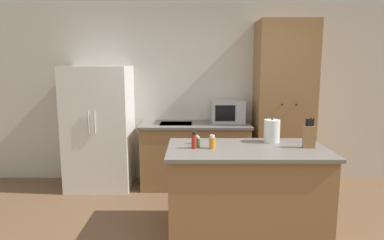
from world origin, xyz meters
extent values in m
cube|color=beige|center=(0.00, 2.33, 1.30)|extent=(7.20, 0.06, 2.60)
cube|color=white|center=(-1.69, 1.96, 0.85)|extent=(0.87, 0.69, 1.70)
cylinder|color=silver|center=(-1.73, 1.60, 0.99)|extent=(0.02, 0.02, 0.30)
cylinder|color=silver|center=(-1.65, 1.60, 0.99)|extent=(0.02, 0.02, 0.30)
cube|color=olive|center=(-0.35, 1.99, 0.43)|extent=(1.49, 0.62, 0.87)
cube|color=slate|center=(-0.35, 1.99, 0.89)|extent=(1.53, 0.66, 0.03)
cube|color=#9EA0A3|center=(-0.62, 1.99, 0.90)|extent=(0.44, 0.34, 0.01)
cube|color=olive|center=(0.88, 2.02, 1.16)|extent=(0.78, 0.56, 2.31)
sphere|color=black|center=(0.79, 1.73, 1.20)|extent=(0.02, 0.02, 0.02)
sphere|color=black|center=(0.98, 1.73, 1.20)|extent=(0.02, 0.02, 0.02)
cube|color=olive|center=(0.16, 0.59, 0.44)|extent=(1.53, 0.82, 0.87)
cube|color=slate|center=(0.16, 0.59, 0.89)|extent=(1.59, 0.88, 0.03)
cube|color=#B2B5B7|center=(0.12, 2.10, 1.06)|extent=(0.46, 0.37, 0.31)
cube|color=black|center=(0.06, 1.91, 1.06)|extent=(0.27, 0.01, 0.22)
cube|color=olive|center=(0.77, 0.58, 1.01)|extent=(0.11, 0.06, 0.22)
cylinder|color=black|center=(0.73, 0.58, 1.16)|extent=(0.02, 0.02, 0.08)
cylinder|color=black|center=(0.74, 0.57, 1.16)|extent=(0.02, 0.02, 0.07)
cylinder|color=black|center=(0.76, 0.59, 1.16)|extent=(0.02, 0.02, 0.07)
cylinder|color=black|center=(0.77, 0.58, 1.17)|extent=(0.02, 0.02, 0.09)
cylinder|color=black|center=(0.79, 0.58, 1.16)|extent=(0.02, 0.02, 0.07)
cylinder|color=black|center=(0.80, 0.59, 1.16)|extent=(0.02, 0.02, 0.08)
cylinder|color=orange|center=(-0.20, 0.55, 0.96)|extent=(0.06, 0.06, 0.11)
cylinder|color=silver|center=(-0.20, 0.55, 1.03)|extent=(0.05, 0.05, 0.02)
cylinder|color=#B2281E|center=(-0.38, 0.56, 0.97)|extent=(0.05, 0.05, 0.14)
cylinder|color=black|center=(-0.38, 0.56, 1.06)|extent=(0.04, 0.04, 0.03)
cylinder|color=#B2281E|center=(-0.35, 0.75, 0.94)|extent=(0.06, 0.06, 0.08)
cylinder|color=#E5DB4C|center=(-0.35, 0.75, 0.99)|extent=(0.04, 0.04, 0.02)
cylinder|color=#337033|center=(-0.33, 0.60, 0.95)|extent=(0.04, 0.04, 0.09)
cylinder|color=silver|center=(-0.33, 0.60, 1.01)|extent=(0.03, 0.03, 0.02)
cylinder|color=white|center=(0.45, 0.83, 1.03)|extent=(0.17, 0.17, 0.24)
sphere|color=#262628|center=(0.45, 0.83, 1.16)|extent=(0.02, 0.02, 0.02)
camera|label=1|loc=(-0.39, -2.73, 1.73)|focal=32.00mm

